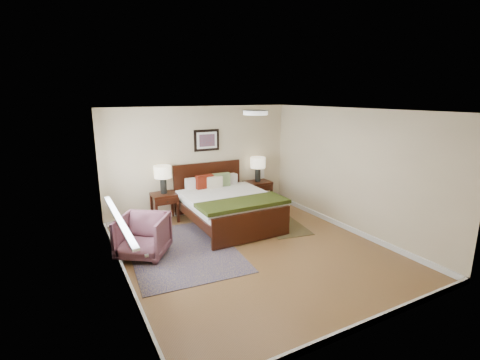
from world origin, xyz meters
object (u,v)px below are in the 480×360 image
Objects in this scene: armchair at (143,236)px; rug_persian at (183,250)px; nightstand_right at (258,191)px; nightstand_left at (164,199)px; bed at (227,200)px; lamp_right at (258,164)px; lamp_left at (163,174)px.

armchair reaches higher than rug_persian.
rug_persian is (-2.57, -1.64, -0.38)m from nightstand_right.
armchair is at bearing -118.56° from nightstand_left.
bed is 1.53m from nightstand_right.
armchair is (-3.23, -1.54, -0.69)m from lamp_right.
lamp_right is (2.41, 0.00, -0.01)m from lamp_left.
lamp_left is 2.41m from lamp_right.
nightstand_left is 1.05× the size of lamp_left.
lamp_left is at bearing 179.67° from nightstand_right.
armchair is at bearing -154.50° from lamp_right.
nightstand_left is 1.05× the size of lamp_right.
lamp_left reaches higher than rug_persian.
rug_persian is (0.67, -0.11, -0.36)m from armchair.
nightstand_left reaches higher than nightstand_right.
rug_persian is at bearing -147.19° from lamp_right.
armchair is (-0.83, -1.54, -0.71)m from lamp_left.
lamp_left reaches higher than lamp_right.
nightstand_left reaches higher than rug_persian.
nightstand_right is at bearing 0.19° from nightstand_left.
rug_persian is (-2.57, -1.65, -1.06)m from lamp_right.
nightstand_right is at bearing -0.33° from lamp_left.
nightstand_right reaches higher than rug_persian.
bed reaches higher than nightstand_right.
nightstand_left is at bearing -90.00° from lamp_left.
lamp_right is at bearing 33.59° from bed.
bed is 2.08m from armchair.
lamp_left is 1.89m from armchair.
lamp_left is at bearing 90.00° from nightstand_left.
nightstand_left is 0.25× the size of rug_persian.
nightstand_left is 1.74m from armchair.
armchair is 0.32× the size of rug_persian.
armchair is 0.77m from rug_persian.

